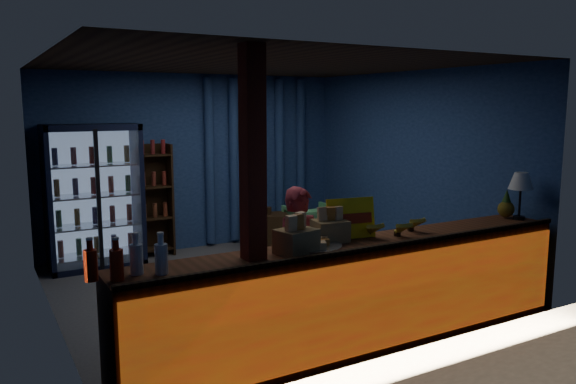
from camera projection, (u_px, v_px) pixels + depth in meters
name	position (u px, v px, depth m)	size (l,w,h in m)	color
ground	(263.00, 286.00, 6.70)	(4.60, 4.60, 0.00)	#515154
room_walls	(262.00, 155.00, 6.46)	(4.60, 4.60, 4.60)	navy
counter	(361.00, 295.00, 4.99)	(4.40, 0.57, 0.99)	brown
support_post	(253.00, 215.00, 4.36)	(0.16, 0.16, 2.60)	maroon
beverage_cooler	(93.00, 197.00, 7.45)	(1.20, 0.62, 1.90)	black
bottle_shelf	(153.00, 201.00, 8.00)	(0.50, 0.28, 1.60)	#342210
curtain_folds	(257.00, 159.00, 8.83)	(1.74, 0.14, 2.50)	navy
framed_picture	(250.00, 131.00, 8.65)	(0.36, 0.04, 0.28)	gold
shopkeeper	(300.00, 259.00, 5.32)	(0.51, 0.33, 1.39)	maroon
green_chair	(313.00, 227.00, 8.45)	(0.71, 0.73, 0.66)	#63C775
side_table	(268.00, 232.00, 8.37)	(0.70, 0.59, 0.65)	#342210
yellow_sign	(351.00, 218.00, 5.05)	(0.47, 0.17, 0.37)	yellow
soda_bottles	(127.00, 260.00, 3.91)	(0.56, 0.17, 0.30)	#A9230B
snack_box_left	(296.00, 239.00, 4.55)	(0.36, 0.31, 0.33)	#978049
snack_box_centre	(330.00, 229.00, 4.96)	(0.32, 0.28, 0.31)	#978049
pastry_tray	(313.00, 245.00, 4.73)	(0.51, 0.51, 0.08)	silver
banana_bunches	(395.00, 227.00, 5.18)	(0.73, 0.29, 0.16)	yellow
table_lamp	(521.00, 183.00, 5.85)	(0.25, 0.25, 0.50)	black
pineapple	(506.00, 207.00, 5.97)	(0.17, 0.17, 0.30)	olive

